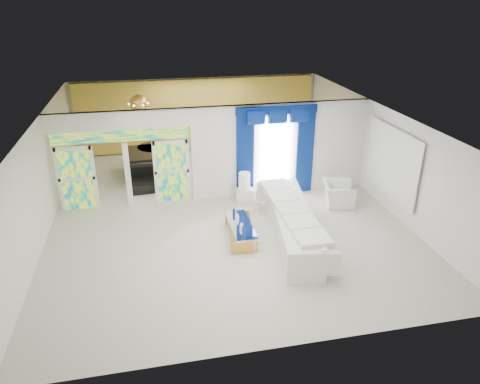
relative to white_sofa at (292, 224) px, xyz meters
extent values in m
plane|color=#B7AF9E|center=(-1.55, 2.08, -0.41)|extent=(12.00, 12.00, 0.00)
cube|color=white|center=(0.60, 3.08, 1.09)|extent=(5.70, 0.18, 3.00)
cube|color=white|center=(-4.40, 3.08, 2.31)|extent=(4.30, 0.18, 0.55)
cube|color=#994C3F|center=(-5.82, 3.08, 0.59)|extent=(0.95, 0.04, 2.00)
cube|color=#994C3F|center=(-2.97, 3.08, 0.59)|extent=(0.95, 0.04, 2.00)
cube|color=#994C3F|center=(-4.40, 3.08, 1.84)|extent=(4.00, 0.05, 0.35)
cube|color=white|center=(0.35, 2.98, 1.04)|extent=(1.00, 0.02, 2.30)
cube|color=#04154E|center=(-0.65, 2.95, 0.99)|extent=(0.55, 0.10, 2.80)
cube|color=#04154E|center=(1.35, 2.95, 0.99)|extent=(0.55, 0.10, 2.80)
cube|color=#04154E|center=(0.35, 2.95, 2.41)|extent=(2.60, 0.12, 0.25)
cube|color=white|center=(3.39, 1.08, 1.14)|extent=(0.04, 2.70, 1.90)
cube|color=gold|center=(-1.55, 7.98, 1.09)|extent=(9.70, 0.12, 2.90)
cube|color=white|center=(0.00, 0.00, 0.00)|extent=(1.55, 4.40, 0.82)
cube|color=#BC8D3B|center=(-1.35, 0.30, -0.22)|extent=(0.83, 1.79, 0.38)
cube|color=white|center=(-0.45, 2.61, -0.22)|extent=(1.15, 0.49, 0.37)
cylinder|color=white|center=(-0.75, 2.61, 0.25)|extent=(0.36, 0.36, 0.58)
imported|color=white|center=(2.10, 1.76, -0.07)|extent=(1.16, 1.26, 0.69)
cube|color=black|center=(-3.80, 5.51, 0.03)|extent=(1.47, 1.85, 0.89)
cube|color=black|center=(-3.80, 3.91, -0.25)|extent=(0.99, 0.45, 0.32)
cube|color=#A37251|center=(-5.91, 4.27, -0.03)|extent=(0.56, 0.52, 0.76)
sphere|color=gold|center=(-3.85, 5.48, 2.24)|extent=(0.60, 0.60, 0.60)
cylinder|color=navy|center=(-1.32, 0.24, 0.09)|extent=(0.08, 0.08, 0.23)
cylinder|color=navy|center=(-1.41, 0.93, 0.05)|extent=(0.08, 0.08, 0.16)
cylinder|color=white|center=(-1.39, 0.61, 0.03)|extent=(0.11, 0.11, 0.12)
cylinder|color=navy|center=(-1.40, -0.30, 0.10)|extent=(0.09, 0.09, 0.25)
cylinder|color=white|center=(-1.38, 0.06, 0.04)|extent=(0.10, 0.10, 0.13)
camera|label=1|loc=(-3.56, -10.13, 5.76)|focal=33.47mm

